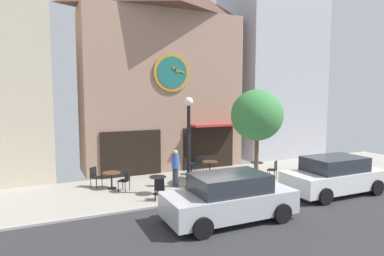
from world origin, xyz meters
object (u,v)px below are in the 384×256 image
Objects in this scene: cafe_table_near_curb at (192,168)px; parked_car_white at (334,176)px; cafe_table_leftmost at (210,165)px; cafe_chair_near_tree at (274,168)px; street_tree at (257,115)px; cafe_chair_facing_street at (95,175)px; cafe_chair_mid_row at (159,188)px; cafe_chair_under_awning at (201,163)px; cafe_chair_left_end at (125,179)px; street_lamp at (189,146)px; pedestrian_blue at (175,168)px; cafe_chair_curbside at (192,164)px; cafe_table_center_left at (158,182)px; cafe_table_center_right at (112,177)px; cafe_table_center at (257,167)px; parked_car_silver at (229,198)px.

parked_car_white is (4.31, -4.74, 0.26)m from cafe_table_near_curb.
cafe_table_leftmost is 3.15m from cafe_chair_near_tree.
cafe_chair_facing_street is (-6.75, 2.68, -2.65)m from street_tree.
cafe_chair_mid_row is 1.00× the size of cafe_chair_under_awning.
parked_car_white is (3.26, -4.84, 0.21)m from cafe_table_leftmost.
cafe_chair_left_end is 2.04m from cafe_chair_mid_row.
cafe_chair_mid_row is at bearing -175.82° from street_tree.
cafe_chair_mid_row is (-6.18, -0.83, 0.00)m from cafe_chair_near_tree.
pedestrian_blue is (-0.05, 1.33, -1.17)m from street_lamp.
cafe_chair_curbside is at bearing 62.72° from street_lamp.
cafe_table_center_left is 3.09m from cafe_chair_facing_street.
cafe_table_near_curb is 1.05m from cafe_table_leftmost.
cafe_chair_curbside is at bearing 3.98° from cafe_chair_facing_street.
cafe_chair_left_end reaches higher than cafe_table_center_left.
cafe_table_center_right is 0.88× the size of cafe_chair_under_awning.
cafe_chair_mid_row is (-0.22, -0.84, 0.01)m from cafe_table_center_left.
cafe_table_center_left reaches higher than cafe_table_center_right.
cafe_chair_under_awning is at bearing 134.14° from cafe_chair_near_tree.
cafe_chair_curbside reaches higher than cafe_table_near_curb.
cafe_chair_mid_row is at bearing -143.45° from cafe_table_leftmost.
street_tree is 4.07m from parked_car_white.
cafe_chair_left_end is (-3.46, -0.75, 0.02)m from cafe_table_near_curb.
cafe_chair_left_end is at bearing 137.90° from cafe_table_center_left.
cafe_chair_under_awning is at bearing 137.79° from cafe_table_center.
cafe_table_near_curb is 1.35m from cafe_chair_under_awning.
cafe_table_center_left is at bearing -172.41° from cafe_table_center.
cafe_chair_curbside is (4.31, 0.90, -0.01)m from cafe_table_center_right.
cafe_table_leftmost is 4.52m from cafe_chair_mid_row.
cafe_chair_curbside is at bearing 120.86° from street_tree.
cafe_chair_facing_street is (-7.68, 1.46, 0.04)m from cafe_table_center.
cafe_chair_left_end is at bearing 116.11° from parked_car_silver.
street_lamp is 4.59m from cafe_chair_facing_street.
pedestrian_blue is (-4.87, 0.76, 0.33)m from cafe_chair_near_tree.
cafe_chair_near_tree is 6.02m from parked_car_silver.
cafe_table_leftmost is 0.47× the size of pedestrian_blue.
parked_car_white reaches higher than cafe_table_center_left.
cafe_table_center_left is 0.87m from cafe_chair_mid_row.
cafe_chair_near_tree reaches higher than cafe_table_leftmost.
street_lamp is at bearing -163.15° from cafe_table_center.
cafe_chair_left_end reaches higher than cafe_table_leftmost.
street_tree is 3.70m from cafe_table_leftmost.
street_tree is at bearing -160.95° from cafe_chair_near_tree.
cafe_chair_near_tree is 7.13m from cafe_chair_left_end.
cafe_table_center_left is at bearing 155.83° from parked_car_white.
cafe_chair_facing_street reaches higher than cafe_table_center_right.
parked_car_white is (5.53, -2.41, -1.27)m from street_lamp.
cafe_table_center_left is 3.74m from cafe_chair_curbside.
street_lamp reaches higher than cafe_chair_mid_row.
street_tree is 6.99m from cafe_table_center_right.
cafe_table_center_left is 2.94m from cafe_table_near_curb.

